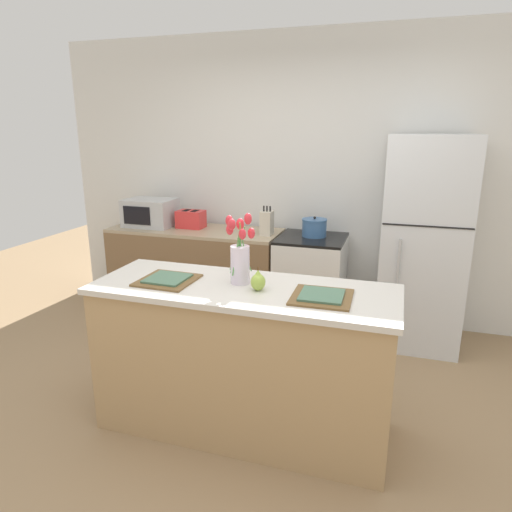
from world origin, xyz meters
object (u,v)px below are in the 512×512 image
(plate_setting_left, at_px, (167,280))
(microwave, at_px, (150,213))
(toaster, at_px, (191,219))
(cooking_pot, at_px, (314,228))
(plate_setting_right, at_px, (322,296))
(refrigerator, at_px, (423,244))
(pear_figurine, at_px, (258,281))
(flower_vase, at_px, (240,256))
(knife_block, at_px, (267,223))
(stove_range, at_px, (310,283))

(plate_setting_left, distance_m, microwave, 1.96)
(toaster, relative_size, cooking_pot, 1.23)
(plate_setting_right, bearing_deg, microwave, 140.80)
(refrigerator, relative_size, pear_figurine, 12.78)
(flower_vase, relative_size, microwave, 0.89)
(plate_setting_left, bearing_deg, toaster, 111.04)
(pear_figurine, distance_m, cooking_pot, 1.68)
(refrigerator, distance_m, pear_figurine, 1.89)
(pear_figurine, bearing_deg, flower_vase, 147.02)
(microwave, height_order, knife_block, same)
(plate_setting_left, bearing_deg, flower_vase, 13.76)
(refrigerator, xyz_separation_m, knife_block, (-1.36, -0.04, 0.10))
(flower_vase, distance_m, knife_block, 1.53)
(refrigerator, distance_m, microwave, 2.60)
(toaster, relative_size, microwave, 0.58)
(pear_figurine, height_order, knife_block, knife_block)
(stove_range, relative_size, plate_setting_right, 2.65)
(pear_figurine, xyz_separation_m, cooking_pot, (0.01, 1.68, -0.03))
(flower_vase, bearing_deg, plate_setting_right, -11.65)
(stove_range, xyz_separation_m, knife_block, (-0.41, -0.04, 0.55))
(toaster, bearing_deg, microwave, -174.03)
(pear_figurine, bearing_deg, refrigerator, 59.81)
(plate_setting_left, height_order, toaster, toaster)
(toaster, bearing_deg, pear_figurine, -53.88)
(toaster, height_order, knife_block, knife_block)
(knife_block, bearing_deg, microwave, 178.34)
(refrigerator, height_order, microwave, refrigerator)
(plate_setting_left, xyz_separation_m, microwave, (-1.07, 1.64, 0.07))
(plate_setting_left, bearing_deg, knife_block, 84.44)
(toaster, height_order, cooking_pot, cooking_pot)
(cooking_pot, bearing_deg, pear_figurine, -90.33)
(cooking_pot, distance_m, knife_block, 0.43)
(stove_range, relative_size, cooking_pot, 3.87)
(toaster, xyz_separation_m, microwave, (-0.42, -0.04, 0.05))
(stove_range, height_order, knife_block, knife_block)
(plate_setting_right, xyz_separation_m, microwave, (-2.01, 1.64, 0.07))
(stove_range, relative_size, toaster, 3.15)
(refrigerator, bearing_deg, knife_block, -178.44)
(refrigerator, bearing_deg, plate_setting_left, -132.78)
(flower_vase, bearing_deg, stove_range, 84.78)
(flower_vase, height_order, plate_setting_left, flower_vase)
(stove_range, xyz_separation_m, plate_setting_left, (-0.57, -1.64, 0.51))
(plate_setting_left, distance_m, knife_block, 1.61)
(pear_figurine, relative_size, microwave, 0.29)
(pear_figurine, distance_m, microwave, 2.31)
(toaster, bearing_deg, flower_vase, -55.69)
(plate_setting_left, xyz_separation_m, knife_block, (0.16, 1.61, 0.04))
(flower_vase, xyz_separation_m, plate_setting_right, (0.51, -0.11, -0.16))
(plate_setting_left, distance_m, plate_setting_right, 0.94)
(refrigerator, distance_m, toaster, 2.17)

